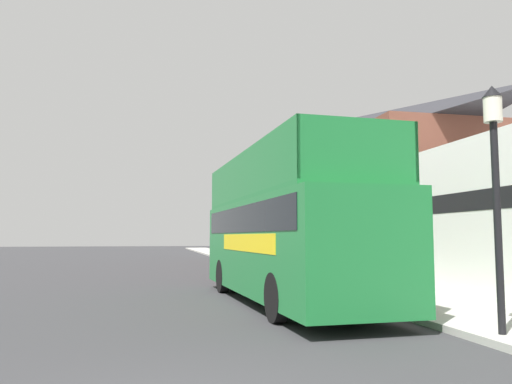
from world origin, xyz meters
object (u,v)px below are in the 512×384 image
(parked_car_ahead_of_bus, at_px, (250,262))
(lamp_post_second, at_px, (332,193))
(tour_bus, at_px, (284,237))
(lamp_post_nearest, at_px, (495,159))

(parked_car_ahead_of_bus, distance_m, lamp_post_second, 6.36)
(tour_bus, relative_size, lamp_post_nearest, 2.29)
(parked_car_ahead_of_bus, bearing_deg, lamp_post_nearest, -80.69)
(tour_bus, height_order, lamp_post_nearest, lamp_post_nearest)
(tour_bus, xyz_separation_m, lamp_post_nearest, (2.32, -5.79, 1.38))
(parked_car_ahead_of_bus, distance_m, lamp_post_nearest, 14.24)
(parked_car_ahead_of_bus, xyz_separation_m, lamp_post_nearest, (1.65, -13.93, 2.48))
(lamp_post_second, bearing_deg, tour_bus, -133.03)
(lamp_post_nearest, relative_size, lamp_post_second, 0.96)
(tour_bus, bearing_deg, lamp_post_nearest, -70.80)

